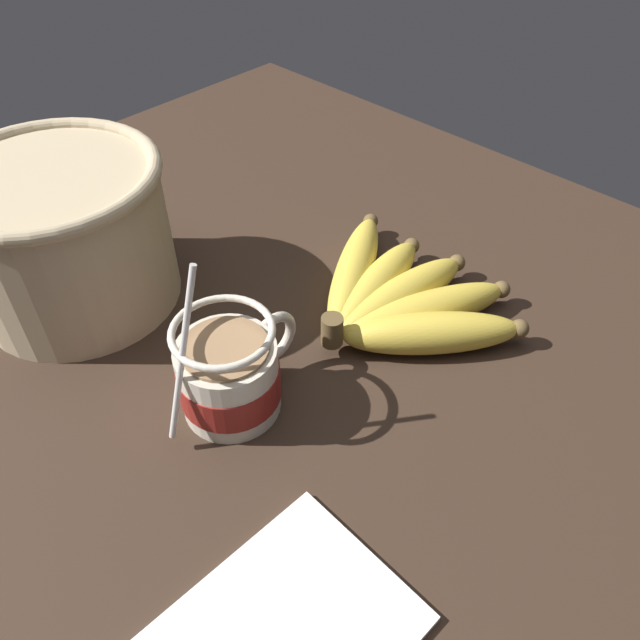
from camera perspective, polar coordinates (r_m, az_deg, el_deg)
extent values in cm
cube|color=#332319|center=(58.61, -6.98, -4.23)|extent=(98.16, 98.16, 2.64)
cylinder|color=beige|center=(51.48, -8.31, -5.28)|extent=(8.21, 8.21, 6.80)
cylinder|color=maroon|center=(51.73, -8.28, -5.52)|extent=(8.41, 8.41, 3.07)
torus|color=beige|center=(52.81, -4.34, -1.70)|extent=(5.11, 0.90, 5.11)
cylinder|color=#997551|center=(48.93, -8.72, -2.58)|extent=(7.01, 7.01, 0.40)
torus|color=beige|center=(47.62, -8.96, -1.02)|extent=(8.21, 8.21, 0.60)
cylinder|color=silver|center=(46.26, -12.51, -3.38)|extent=(5.10, 0.50, 14.65)
ellipsoid|color=silver|center=(52.41, -9.31, -7.49)|extent=(3.00, 2.00, 0.80)
cylinder|color=brown|center=(55.40, 1.11, -0.97)|extent=(2.00, 2.00, 3.00)
ellipsoid|color=gold|center=(57.47, 10.19, -1.19)|extent=(14.68, 13.78, 3.92)
sphere|color=brown|center=(59.84, 17.77, -0.75)|extent=(1.76, 1.76, 1.76)
ellipsoid|color=gold|center=(59.55, 9.57, 0.75)|extent=(17.14, 10.43, 3.80)
sphere|color=brown|center=(63.67, 16.26, 2.70)|extent=(1.71, 1.71, 1.71)
ellipsoid|color=gold|center=(60.87, 7.52, 2.19)|extent=(16.35, 5.53, 3.86)
sphere|color=brown|center=(65.84, 12.40, 5.13)|extent=(1.74, 1.74, 1.74)
ellipsoid|color=gold|center=(61.84, 5.27, 3.14)|extent=(15.88, 6.86, 3.76)
sphere|color=brown|center=(67.42, 8.37, 6.73)|extent=(1.69, 1.69, 1.69)
ellipsoid|color=gold|center=(63.50, 3.15, 4.51)|extent=(17.55, 12.25, 3.72)
sphere|color=brown|center=(70.68, 4.65, 8.99)|extent=(1.67, 1.67, 1.67)
cylinder|color=tan|center=(63.88, -22.17, 6.87)|extent=(19.30, 19.30, 13.72)
torus|color=tan|center=(60.41, -23.90, 12.06)|extent=(20.27, 20.27, 1.35)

